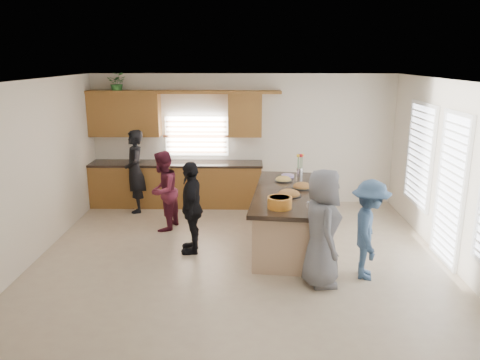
{
  "coord_description": "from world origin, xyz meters",
  "views": [
    {
      "loc": [
        0.14,
        -7.03,
        3.13
      ],
      "look_at": [
        -0.01,
        0.49,
        1.15
      ],
      "focal_mm": 35.0,
      "sensor_mm": 36.0,
      "label": 1
    }
  ],
  "objects_px": {
    "woman_left_mid": "(163,191)",
    "woman_left_front": "(192,207)",
    "woman_right_front": "(322,228)",
    "salad_bowl": "(280,202)",
    "woman_right_back": "(369,230)",
    "island": "(289,219)",
    "woman_left_back": "(135,171)"
  },
  "relations": [
    {
      "from": "woman_left_mid",
      "to": "woman_left_front",
      "type": "bearing_deg",
      "value": 45.89
    },
    {
      "from": "woman_left_mid",
      "to": "woman_right_front",
      "type": "height_order",
      "value": "woman_right_front"
    },
    {
      "from": "salad_bowl",
      "to": "woman_right_front",
      "type": "bearing_deg",
      "value": -44.01
    },
    {
      "from": "salad_bowl",
      "to": "woman_left_mid",
      "type": "relative_size",
      "value": 0.25
    },
    {
      "from": "woman_left_mid",
      "to": "woman_left_front",
      "type": "relative_size",
      "value": 0.97
    },
    {
      "from": "woman_right_back",
      "to": "island",
      "type": "bearing_deg",
      "value": 52.35
    },
    {
      "from": "salad_bowl",
      "to": "woman_left_front",
      "type": "xyz_separation_m",
      "value": [
        -1.39,
        0.57,
        -0.28
      ]
    },
    {
      "from": "island",
      "to": "woman_left_front",
      "type": "relative_size",
      "value": 1.84
    },
    {
      "from": "woman_left_back",
      "to": "woman_right_front",
      "type": "xyz_separation_m",
      "value": [
        3.36,
        -3.18,
        -0.02
      ]
    },
    {
      "from": "woman_left_back",
      "to": "woman_left_mid",
      "type": "height_order",
      "value": "woman_left_back"
    },
    {
      "from": "woman_left_back",
      "to": "woman_left_front",
      "type": "height_order",
      "value": "woman_left_back"
    },
    {
      "from": "woman_left_back",
      "to": "woman_left_mid",
      "type": "relative_size",
      "value": 1.15
    },
    {
      "from": "salad_bowl",
      "to": "woman_left_front",
      "type": "distance_m",
      "value": 1.53
    },
    {
      "from": "island",
      "to": "woman_left_front",
      "type": "xyz_separation_m",
      "value": [
        -1.61,
        -0.35,
        0.31
      ]
    },
    {
      "from": "woman_left_mid",
      "to": "woman_left_front",
      "type": "xyz_separation_m",
      "value": [
        0.66,
        -1.03,
        0.02
      ]
    },
    {
      "from": "woman_left_mid",
      "to": "woman_right_front",
      "type": "relative_size",
      "value": 0.89
    },
    {
      "from": "woman_right_front",
      "to": "woman_left_back",
      "type": "bearing_deg",
      "value": 42.69
    },
    {
      "from": "island",
      "to": "woman_right_back",
      "type": "height_order",
      "value": "woman_right_back"
    },
    {
      "from": "island",
      "to": "salad_bowl",
      "type": "height_order",
      "value": "salad_bowl"
    },
    {
      "from": "woman_right_front",
      "to": "woman_right_back",
      "type": "bearing_deg",
      "value": -76.36
    },
    {
      "from": "woman_left_front",
      "to": "woman_right_front",
      "type": "relative_size",
      "value": 0.91
    },
    {
      "from": "island",
      "to": "woman_left_back",
      "type": "xyz_separation_m",
      "value": [
        -3.03,
        1.72,
        0.4
      ]
    },
    {
      "from": "woman_left_back",
      "to": "woman_right_back",
      "type": "bearing_deg",
      "value": 38.93
    },
    {
      "from": "salad_bowl",
      "to": "woman_left_back",
      "type": "relative_size",
      "value": 0.22
    },
    {
      "from": "salad_bowl",
      "to": "woman_right_front",
      "type": "xyz_separation_m",
      "value": [
        0.56,
        -0.54,
        -0.21
      ]
    },
    {
      "from": "woman_left_back",
      "to": "woman_left_front",
      "type": "bearing_deg",
      "value": 19.2
    },
    {
      "from": "woman_left_mid",
      "to": "salad_bowl",
      "type": "bearing_deg",
      "value": 65.32
    },
    {
      "from": "woman_left_mid",
      "to": "woman_left_front",
      "type": "distance_m",
      "value": 1.22
    },
    {
      "from": "island",
      "to": "salad_bowl",
      "type": "xyz_separation_m",
      "value": [
        -0.22,
        -0.92,
        0.59
      ]
    },
    {
      "from": "woman_right_front",
      "to": "island",
      "type": "bearing_deg",
      "value": 9.01
    },
    {
      "from": "salad_bowl",
      "to": "woman_left_front",
      "type": "relative_size",
      "value": 0.24
    },
    {
      "from": "woman_right_back",
      "to": "woman_right_front",
      "type": "xyz_separation_m",
      "value": [
        -0.71,
        -0.22,
        0.1
      ]
    }
  ]
}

